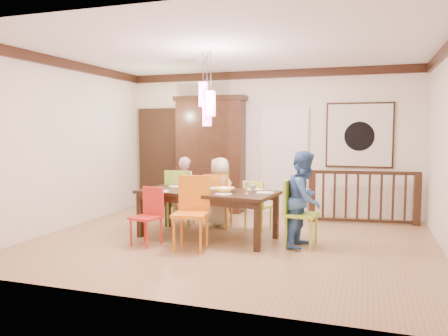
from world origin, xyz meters
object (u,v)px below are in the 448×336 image
(dining_table, at_px, (207,196))
(chair_end_right, at_px, (302,209))
(person_end_right, at_px, (304,199))
(balustrade, at_px, (363,196))
(person_far_mid, at_px, (220,192))
(china_hutch, at_px, (211,154))
(person_far_left, at_px, (185,190))
(chair_far_left, at_px, (181,194))

(dining_table, distance_m, chair_end_right, 1.49)
(chair_end_right, relative_size, person_end_right, 0.70)
(dining_table, xyz_separation_m, balustrade, (2.33, 1.88, -0.17))
(person_end_right, bearing_deg, person_far_mid, 72.34)
(china_hutch, xyz_separation_m, person_end_right, (2.27, -2.28, -0.50))
(dining_table, bearing_deg, person_far_left, 138.23)
(chair_end_right, relative_size, person_far_left, 0.80)
(chair_end_right, relative_size, person_far_mid, 0.80)
(chair_far_left, xyz_separation_m, person_far_left, (0.01, 0.17, 0.04))
(dining_table, xyz_separation_m, chair_end_right, (1.49, -0.08, -0.11))
(person_far_left, bearing_deg, person_far_mid, -172.04)
(chair_far_left, bearing_deg, person_far_left, -102.24)
(china_hutch, bearing_deg, person_end_right, -45.12)
(chair_far_left, height_order, person_far_left, person_far_left)
(person_far_left, height_order, person_end_right, person_end_right)
(chair_far_left, relative_size, china_hutch, 0.42)
(balustrade, distance_m, person_far_left, 3.24)
(dining_table, relative_size, person_end_right, 1.61)
(dining_table, bearing_deg, person_end_right, 5.09)
(chair_end_right, distance_m, person_far_left, 2.41)
(chair_end_right, bearing_deg, person_far_mid, 65.76)
(dining_table, relative_size, china_hutch, 0.94)
(balustrade, xyz_separation_m, person_far_left, (-3.07, -1.04, 0.11))
(person_far_mid, bearing_deg, balustrade, -134.21)
(dining_table, height_order, balustrade, balustrade)
(chair_end_right, bearing_deg, person_end_right, -47.65)
(chair_far_left, relative_size, balustrade, 0.51)
(person_far_left, relative_size, person_end_right, 0.87)
(chair_end_right, height_order, person_far_mid, person_far_mid)
(china_hutch, distance_m, person_far_left, 1.51)
(dining_table, height_order, chair_end_right, chair_end_right)
(chair_far_left, height_order, china_hutch, china_hutch)
(dining_table, xyz_separation_m, person_end_right, (1.52, -0.05, 0.03))
(balustrade, bearing_deg, chair_end_right, -120.48)
(chair_far_left, bearing_deg, chair_end_right, 153.87)
(person_end_right, bearing_deg, dining_table, 99.44)
(chair_far_left, height_order, chair_end_right, chair_far_left)
(china_hutch, bearing_deg, balustrade, -6.41)
(china_hutch, distance_m, person_far_mid, 1.66)
(china_hutch, bearing_deg, person_far_left, -89.45)
(person_far_mid, bearing_deg, chair_far_left, 35.50)
(chair_end_right, xyz_separation_m, person_end_right, (0.04, 0.03, 0.14))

